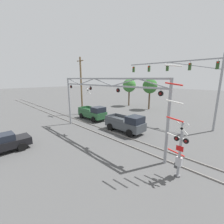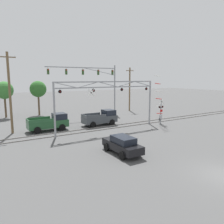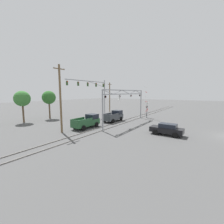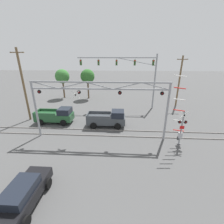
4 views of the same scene
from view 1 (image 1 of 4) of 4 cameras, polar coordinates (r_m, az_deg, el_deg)
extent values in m
cube|color=gray|center=(16.46, -2.47, -9.18)|extent=(80.00, 0.08, 0.10)
cube|color=gray|center=(17.38, 1.07, -7.95)|extent=(80.00, 0.08, 0.10)
cylinder|color=gray|center=(21.03, -15.93, 3.83)|extent=(0.22, 0.22, 6.23)
cylinder|color=gray|center=(11.29, 20.55, -3.89)|extent=(0.22, 0.22, 6.23)
cube|color=gray|center=(15.10, -3.48, 10.06)|extent=(14.07, 0.14, 0.14)
cube|color=gray|center=(15.08, -3.51, 12.59)|extent=(14.07, 0.14, 0.14)
cube|color=gray|center=(19.60, -14.42, 11.27)|extent=(2.79, 0.08, 0.75)
cube|color=gray|center=(17.27, -9.67, 11.34)|extent=(2.79, 0.08, 0.75)
cube|color=gray|center=(15.09, -3.50, 11.32)|extent=(2.79, 0.08, 0.75)
cube|color=gray|center=(13.13, 4.63, 11.10)|extent=(2.79, 0.08, 0.75)
cube|color=gray|center=(11.51, 15.29, 10.48)|extent=(2.79, 0.08, 0.75)
cylinder|color=black|center=(20.21, -15.29, 9.28)|extent=(0.38, 0.10, 0.38)
sphere|color=#590C0C|center=(20.18, -15.47, 9.27)|extent=(0.18, 0.18, 0.18)
cylinder|color=gray|center=(20.20, -15.34, 9.96)|extent=(0.04, 0.04, 0.10)
cylinder|color=black|center=(16.73, -8.19, 8.98)|extent=(0.38, 0.10, 0.38)
sphere|color=#590C0C|center=(16.69, -8.39, 8.96)|extent=(0.18, 0.18, 0.18)
cylinder|color=gray|center=(16.72, -8.22, 9.80)|extent=(0.04, 0.04, 0.10)
cylinder|color=black|center=(13.63, 2.34, 8.27)|extent=(0.38, 0.10, 0.38)
sphere|color=#590C0C|center=(13.58, 2.14, 8.26)|extent=(0.18, 0.18, 0.18)
cylinder|color=gray|center=(13.62, 2.35, 9.28)|extent=(0.04, 0.04, 0.10)
cylinder|color=black|center=(11.22, 18.07, 6.71)|extent=(0.38, 0.10, 0.38)
sphere|color=#590C0C|center=(11.16, 17.90, 6.69)|extent=(0.18, 0.18, 0.18)
cylinder|color=gray|center=(11.20, 18.15, 7.93)|extent=(0.04, 0.04, 0.10)
cube|color=white|center=(16.98, -9.15, 8.12)|extent=(0.88, 0.03, 0.88)
cube|color=white|center=(16.98, -9.15, 8.12)|extent=(0.88, 0.03, 0.88)
cylinder|color=black|center=(16.96, -9.22, 8.11)|extent=(0.04, 0.04, 0.02)
cylinder|color=gray|center=(10.48, 24.51, -13.17)|extent=(0.16, 0.16, 3.62)
cylinder|color=#59595B|center=(11.33, 23.64, -21.25)|extent=(0.35, 0.35, 0.10)
cube|color=white|center=(9.86, 25.06, -5.69)|extent=(0.78, 0.03, 0.78)
cube|color=white|center=(9.86, 25.06, -5.69)|extent=(0.78, 0.03, 0.78)
cylinder|color=black|center=(9.83, 25.01, -5.73)|extent=(0.04, 0.04, 0.02)
cylinder|color=black|center=(10.29, 23.42, -9.22)|extent=(0.32, 0.09, 0.32)
sphere|color=#590C0C|center=(10.24, 23.29, -9.32)|extent=(0.16, 0.16, 0.16)
cylinder|color=black|center=(10.12, 26.38, -9.88)|extent=(0.32, 0.09, 0.32)
sphere|color=#590C0C|center=(10.06, 26.26, -9.99)|extent=(0.16, 0.16, 0.16)
cube|color=gray|center=(10.20, 24.88, -9.55)|extent=(0.64, 0.06, 0.06)
cube|color=red|center=(10.32, 24.39, -12.56)|extent=(0.44, 0.02, 0.32)
cube|color=#B2B2B7|center=(10.82, 24.13, -16.82)|extent=(0.36, 0.28, 0.56)
cylinder|color=red|center=(10.65, 23.13, -13.97)|extent=(1.08, 0.09, 0.22)
cylinder|color=white|center=(10.28, 22.97, -8.45)|extent=(1.08, 0.09, 0.22)
cylinder|color=red|center=(10.01, 22.81, -2.57)|extent=(1.08, 0.09, 0.22)
cylinder|color=white|center=(9.85, 22.64, 3.56)|extent=(1.08, 0.09, 0.22)
cylinder|color=red|center=(9.81, 22.46, 9.83)|extent=(1.08, 0.09, 0.22)
cylinder|color=white|center=(9.88, 22.28, 16.07)|extent=(1.08, 0.09, 0.22)
cube|color=#3F3F42|center=(11.03, 23.26, -18.22)|extent=(0.24, 0.12, 0.36)
cylinder|color=gray|center=(21.03, 35.53, 5.70)|extent=(0.24, 0.24, 8.94)
cube|color=gray|center=(23.03, 20.51, 17.33)|extent=(12.71, 0.14, 0.14)
cube|color=gray|center=(21.79, 28.20, 15.37)|extent=(6.37, 0.08, 1.28)
cylinder|color=gray|center=(26.10, 8.29, 17.00)|extent=(0.04, 0.04, 0.30)
cube|color=#28471E|center=(26.06, 8.24, 15.72)|extent=(0.30, 0.26, 0.87)
sphere|color=red|center=(25.95, 8.03, 16.42)|extent=(0.18, 0.18, 0.18)
cylinder|color=gray|center=(24.43, 14.00, 17.07)|extent=(0.04, 0.04, 0.30)
cube|color=#28471E|center=(24.39, 13.92, 15.70)|extent=(0.30, 0.26, 0.87)
sphere|color=red|center=(24.27, 13.75, 16.45)|extent=(0.18, 0.18, 0.18)
cylinder|color=gray|center=(23.02, 20.48, 16.96)|extent=(0.04, 0.04, 0.30)
cube|color=#28471E|center=(22.97, 20.36, 15.51)|extent=(0.30, 0.26, 0.87)
sphere|color=red|center=(22.85, 20.23, 16.31)|extent=(0.18, 0.18, 0.18)
cylinder|color=gray|center=(21.91, 27.68, 16.59)|extent=(0.04, 0.04, 0.30)
cube|color=#28471E|center=(21.86, 27.52, 15.07)|extent=(0.30, 0.26, 0.87)
sphere|color=red|center=(21.73, 27.46, 15.91)|extent=(0.18, 0.18, 0.18)
cylinder|color=gray|center=(21.14, 35.49, 15.91)|extent=(0.04, 0.04, 0.30)
cube|color=#28471E|center=(21.10, 35.28, 14.34)|extent=(0.30, 0.26, 0.87)
sphere|color=red|center=(20.96, 35.31, 15.21)|extent=(0.18, 0.18, 0.18)
cube|color=#3D4247|center=(17.80, 4.82, -4.66)|extent=(4.85, 1.89, 0.93)
cube|color=black|center=(16.67, 8.77, -2.94)|extent=(1.57, 1.74, 0.76)
cube|color=#3D4247|center=(17.55, 0.74, -2.70)|extent=(2.88, 0.08, 0.34)
cube|color=#3D4247|center=(18.84, 4.62, -1.66)|extent=(2.88, 0.08, 0.34)
cube|color=#3D4247|center=(19.20, -0.52, -1.35)|extent=(0.10, 1.81, 0.34)
cylinder|color=black|center=(16.35, 6.61, -8.03)|extent=(0.83, 0.24, 0.83)
cylinder|color=black|center=(17.80, 10.52, -6.41)|extent=(0.83, 0.24, 0.83)
cylinder|color=black|center=(18.26, -0.77, -5.69)|extent=(0.83, 0.24, 0.83)
cylinder|color=black|center=(19.57, 3.29, -4.44)|extent=(0.83, 0.24, 0.83)
cube|color=#23512D|center=(23.22, -7.58, -0.59)|extent=(4.92, 1.89, 0.93)
cube|color=black|center=(21.87, -5.25, 0.91)|extent=(1.59, 1.74, 0.76)
cube|color=#23512D|center=(23.29, -10.73, 0.94)|extent=(2.93, 0.08, 0.34)
cube|color=#23512D|center=(24.32, -7.20, 1.55)|extent=(2.93, 0.08, 0.34)
cube|color=#23512D|center=(25.02, -10.96, 1.74)|extent=(0.10, 1.81, 0.34)
cylinder|color=black|center=(21.60, -7.13, -2.87)|extent=(0.83, 0.24, 0.83)
cylinder|color=black|center=(22.77, -3.30, -1.98)|extent=(0.83, 0.24, 0.83)
cylinder|color=black|center=(24.02, -11.57, -1.44)|extent=(0.83, 0.24, 0.83)
cylinder|color=black|center=(25.08, -7.91, -0.70)|extent=(0.83, 0.24, 0.83)
cube|color=black|center=(15.94, -36.41, -10.04)|extent=(1.64, 4.30, 0.68)
cylinder|color=black|center=(17.00, -32.37, -9.40)|extent=(0.24, 0.71, 0.71)
cylinder|color=black|center=(15.48, -30.98, -11.33)|extent=(0.24, 0.71, 0.71)
cylinder|color=brown|center=(26.48, -11.62, 9.47)|extent=(0.28, 0.28, 9.60)
cube|color=brown|center=(26.59, -12.04, 18.54)|extent=(1.80, 0.12, 0.12)
cylinder|color=silver|center=(27.29, -13.03, 18.55)|extent=(0.08, 0.08, 0.12)
cylinder|color=silver|center=(25.93, -11.02, 18.96)|extent=(0.08, 0.08, 0.12)
cylinder|color=brown|center=(31.32, 13.97, 4.36)|extent=(0.32, 0.32, 3.67)
sphere|color=#2D6628|center=(31.05, 14.25, 9.56)|extent=(2.89, 2.89, 2.89)
cylinder|color=brown|center=(34.64, 6.47, 5.35)|extent=(0.32, 0.32, 3.58)
sphere|color=#387533|center=(34.39, 6.59, 10.01)|extent=(2.94, 2.94, 2.94)
camera|label=2|loc=(28.84, -73.65, 4.48)|focal=35.00mm
camera|label=3|loc=(35.72, -50.77, 7.45)|focal=24.00mm
camera|label=4|loc=(10.61, -75.02, 16.39)|focal=24.00mm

